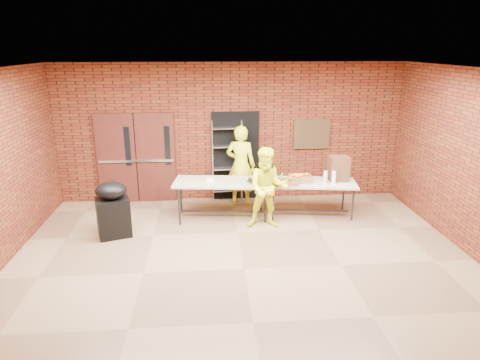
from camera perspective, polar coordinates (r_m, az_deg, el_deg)
name	(u,v)px	position (r m, az deg, el deg)	size (l,w,h in m)	color
room	(244,177)	(6.62, 0.58, 0.38)	(8.08, 7.08, 3.28)	brown
double_doors	(137,158)	(10.18, -13.63, 2.84)	(1.78, 0.12, 2.10)	#4A1B15
dark_doorway	(235,156)	(10.09, -0.62, 3.20)	(1.10, 0.06, 2.10)	black
bronze_plaque	(312,134)	(10.25, 9.52, 6.05)	(0.85, 0.04, 0.70)	#432D1B
wire_rack	(227,162)	(9.97, -1.72, 2.45)	(0.70, 0.23, 1.91)	silver
table_left	(222,184)	(9.01, -2.45, -0.57)	(2.08, 1.05, 0.82)	tan
table_right	(310,185)	(9.21, 9.37, -0.62)	(1.99, 1.05, 0.78)	tan
basket_bananas	(276,182)	(8.93, 4.84, -0.21)	(0.41, 0.32, 0.13)	#8D5E39
basket_oranges	(300,178)	(9.17, 8.04, 0.22)	(0.48, 0.37, 0.15)	#8D5E39
basket_apples	(287,182)	(8.93, 6.33, -0.24)	(0.43, 0.34, 0.14)	#8D5E39
muffin_tray	(256,179)	(8.96, 2.11, 0.08)	(0.38, 0.38, 0.10)	#134819
napkin_box	(210,179)	(9.03, -4.00, 0.08)	(0.17, 0.12, 0.06)	white
coffee_dispenser	(338,168)	(9.35, 12.99, 1.53)	(0.40, 0.36, 0.52)	#51341B
cup_stack_front	(325,179)	(9.07, 11.28, 0.15)	(0.07, 0.07, 0.22)	white
cup_stack_mid	(334,177)	(9.13, 12.39, 0.33)	(0.09, 0.09, 0.26)	white
cup_stack_back	(325,176)	(9.24, 11.33, 0.49)	(0.08, 0.08, 0.23)	white
covered_grill	(113,209)	(8.57, -16.60, -3.76)	(0.72, 0.66, 1.09)	black
volunteer_woman	(241,165)	(9.79, 0.10, 1.97)	(0.67, 0.44, 1.85)	#F7FC1C
volunteer_man	(268,188)	(8.54, 3.70, -1.08)	(0.81, 0.63, 1.66)	#F7FC1C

